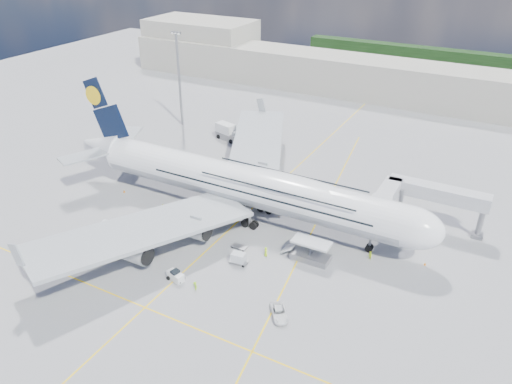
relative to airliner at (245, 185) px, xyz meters
The scene contains 31 objects.
ground 12.13m from the airliner, 91.49° to the right, with size 300.00×300.00×0.00m, color gray.
taxi_line_main 12.13m from the airliner, 91.49° to the right, with size 0.25×220.00×0.01m, color yellow.
taxi_line_cross 30.78m from the airliner, 90.50° to the right, with size 120.00×0.25×0.01m, color yellow.
taxi_line_diag 15.36m from the airliner, ahead, with size 0.25×100.00×0.01m, color yellow.
airliner is the anchor object (origin of this frame).
jet_bridge 31.50m from the airliner, 20.31° to the left, with size 18.80×12.10×8.50m.
cargo_loader 18.87m from the airliner, 23.23° to the right, with size 8.53×3.20×3.67m.
light_mast 53.72m from the airliner, 139.00° to the left, with size 3.00×0.70×25.50m.
terminal 85.00m from the airliner, 90.18° to the left, with size 180.00×16.00×12.00m, color #B2AD9E.
hangar 114.20m from the airliner, 127.98° to the left, with size 40.00×22.00×18.00m, color #B2AD9E.
dolly_row_a 21.58m from the airliner, 124.36° to the right, with size 3.34×2.10×1.99m.
dolly_row_b 26.41m from the airliner, 138.51° to the right, with size 3.74×2.58×2.15m.
dolly_row_c 25.67m from the airliner, 130.20° to the right, with size 3.54×2.83×0.46m.
dolly_back 19.06m from the airliner, 151.83° to the right, with size 3.21×1.93×0.45m.
dolly_nose_far 16.39m from the airliner, 64.97° to the right, with size 3.26×1.99×1.96m.
dolly_nose_near 12.74m from the airliner, 66.20° to the right, with size 2.77×1.52×0.40m.
baggage_tug 23.32m from the airliner, 90.30° to the right, with size 3.19×2.07×1.84m.
catering_truck_inner 25.80m from the airliner, 111.09° to the left, with size 6.47×3.06×3.73m.
catering_truck_outer 39.26m from the airliner, 126.16° to the left, with size 7.71×4.36×4.33m.
service_van 29.34m from the airliner, 50.72° to the right, with size 2.14×4.64×1.29m, color white.
crew_nose 29.87m from the airliner, ahead, with size 0.70×0.46×1.92m, color #A0E418.
crew_loader 26.43m from the airliner, ahead, with size 0.78×0.61×1.62m, color #DDFF1A.
crew_wing 17.53m from the airliner, 157.55° to the right, with size 0.96×0.40×1.65m, color #D2DD17.
crew_van 14.96m from the airliner, 45.81° to the right, with size 0.85×0.55×1.74m, color #C7FF1A.
crew_tug 24.19m from the airliner, 80.10° to the right, with size 0.98×0.56×1.51m, color #9BEB18.
cone_nose 34.84m from the airliner, ahead, with size 0.42×0.42×0.53m.
cone_wing_left_inner 15.52m from the airliner, 103.14° to the left, with size 0.41×0.41×0.52m.
cone_wing_left_outer 31.13m from the airliner, 120.68° to the left, with size 0.48×0.48×0.61m.
cone_wing_right_inner 17.24m from the airliner, 120.47° to the right, with size 0.43×0.43×0.55m.
cone_wing_right_outer 25.92m from the airliner, 119.90° to the right, with size 0.42×0.42×0.53m.
cone_tail 28.45m from the airliner, behind, with size 0.47×0.47×0.59m.
Camera 1 is at (41.66, -62.24, 50.64)m, focal length 35.00 mm.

